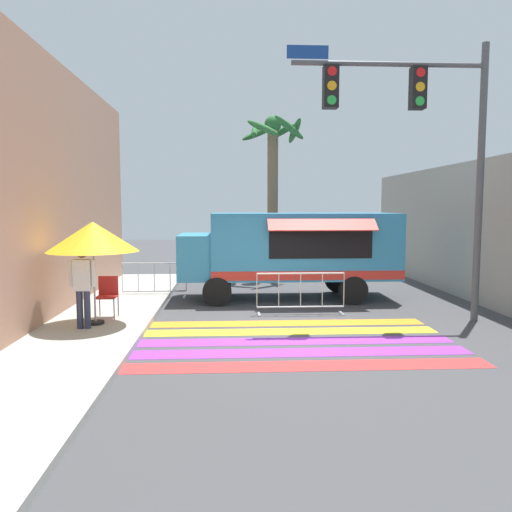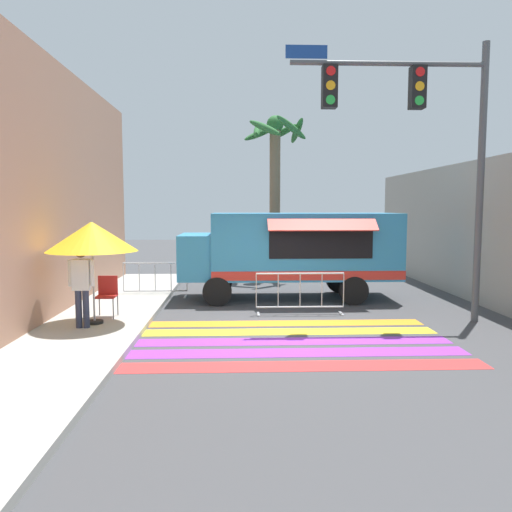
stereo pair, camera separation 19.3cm
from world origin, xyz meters
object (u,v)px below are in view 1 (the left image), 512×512
at_px(vendor_person, 83,282).
at_px(barricade_front, 301,294).
at_px(barricade_side, 154,280).
at_px(folding_chair, 107,293).
at_px(palm_tree, 273,169).
at_px(traffic_signal_pole, 420,125).
at_px(food_truck, 287,248).
at_px(patio_umbrella, 93,237).

height_order(vendor_person, barricade_front, vendor_person).
bearing_deg(barricade_side, folding_chair, -100.49).
distance_m(barricade_front, palm_tree, 7.04).
bearing_deg(traffic_signal_pole, food_truck, 130.58).
distance_m(food_truck, palm_tree, 4.73).
relative_size(food_truck, barricade_side, 3.28).
bearing_deg(patio_umbrella, food_truck, 37.53).
bearing_deg(vendor_person, folding_chair, 80.60).
distance_m(traffic_signal_pole, vendor_person, 7.96).
xyz_separation_m(patio_umbrella, palm_tree, (4.43, 7.44, 1.99)).
bearing_deg(traffic_signal_pole, barricade_side, 152.07).
relative_size(traffic_signal_pole, barricade_side, 3.35).
bearing_deg(folding_chair, barricade_side, 56.60).
height_order(traffic_signal_pole, vendor_person, traffic_signal_pole).
relative_size(traffic_signal_pole, barricade_front, 2.87).
bearing_deg(traffic_signal_pole, vendor_person, -173.62).
height_order(folding_chair, barricade_front, folding_chair).
height_order(folding_chair, vendor_person, vendor_person).
height_order(patio_umbrella, vendor_person, patio_umbrella).
bearing_deg(palm_tree, patio_umbrella, -120.74).
height_order(traffic_signal_pole, folding_chair, traffic_signal_pole).
xyz_separation_m(vendor_person, barricade_front, (4.70, 1.69, -0.57)).
bearing_deg(food_truck, palm_tree, 90.69).
bearing_deg(palm_tree, barricade_side, -135.92).
height_order(vendor_person, barricade_side, vendor_person).
height_order(folding_chair, palm_tree, palm_tree).
height_order(traffic_signal_pole, patio_umbrella, traffic_signal_pole).
distance_m(food_truck, folding_chair, 5.23).
height_order(patio_umbrella, barricade_side, patio_umbrella).
bearing_deg(vendor_person, barricade_front, 22.47).
xyz_separation_m(traffic_signal_pole, vendor_person, (-7.18, -0.80, -3.32)).
distance_m(vendor_person, barricade_front, 5.03).
distance_m(food_truck, barricade_front, 2.33).
distance_m(patio_umbrella, palm_tree, 8.88).
xyz_separation_m(folding_chair, vendor_person, (-0.23, -1.06, 0.39)).
relative_size(folding_chair, vendor_person, 0.55).
distance_m(food_truck, barricade_side, 3.94).
height_order(vendor_person, palm_tree, palm_tree).
bearing_deg(folding_chair, traffic_signal_pole, -25.06).
bearing_deg(patio_umbrella, traffic_signal_pole, 3.45).
relative_size(vendor_person, barricade_side, 0.90).
distance_m(barricade_front, barricade_side, 4.62).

